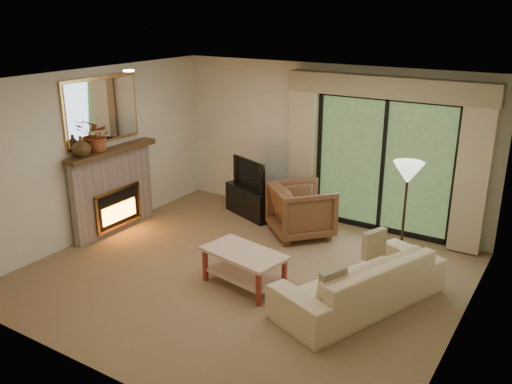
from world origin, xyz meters
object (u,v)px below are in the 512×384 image
Objects in this scene: media_console at (253,201)px; sofa at (360,280)px; armchair at (301,210)px; coffee_table at (244,269)px.

media_console is 3.28m from sofa.
sofa is at bearing 178.01° from armchair.
sofa is (2.71, -1.85, 0.07)m from media_console.
media_console is at bearing 130.21° from coffee_table.
armchair reaches higher than media_console.
sofa is at bearing -12.92° from media_console.
sofa reaches higher than coffee_table.
armchair is at bearing 4.65° from media_console.
sofa reaches higher than media_console.
media_console is 2.54m from coffee_table.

